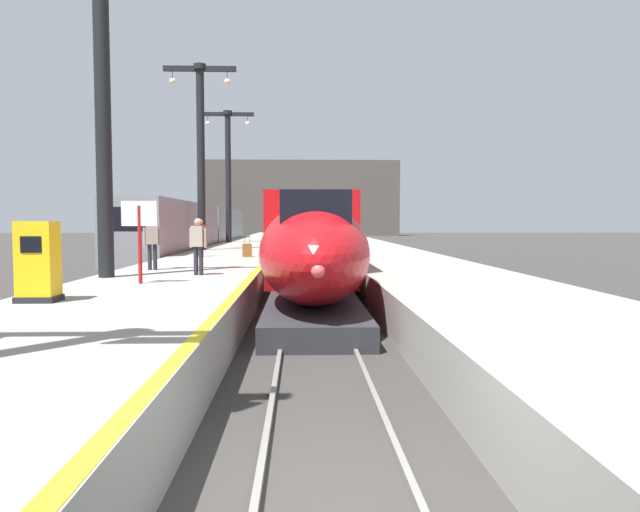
# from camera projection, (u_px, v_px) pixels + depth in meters

# --- Properties ---
(ground_plane) EXTENTS (260.00, 260.00, 0.00)m
(ground_plane) POSITION_uv_depth(u_px,v_px,m) (337.00, 509.00, 5.27)
(ground_plane) COLOR #33302D
(platform_left) EXTENTS (4.80, 110.00, 1.05)m
(platform_left) POSITION_uv_depth(u_px,v_px,m) (230.00, 262.00, 29.80)
(platform_left) COLOR gray
(platform_left) RESTS_ON ground
(platform_right) EXTENTS (4.80, 110.00, 1.05)m
(platform_right) POSITION_uv_depth(u_px,v_px,m) (385.00, 262.00, 30.07)
(platform_right) COLOR gray
(platform_right) RESTS_ON ground
(platform_left_safety_stripe) EXTENTS (0.20, 107.80, 0.01)m
(platform_left_safety_stripe) POSITION_uv_depth(u_px,v_px,m) (274.00, 252.00, 29.85)
(platform_left_safety_stripe) COLOR yellow
(platform_left_safety_stripe) RESTS_ON platform_left
(rail_main_left) EXTENTS (0.08, 110.00, 0.12)m
(rail_main_left) POSITION_uv_depth(u_px,v_px,m) (294.00, 267.00, 32.68)
(rail_main_left) COLOR slate
(rail_main_left) RESTS_ON ground
(rail_main_right) EXTENTS (0.08, 110.00, 0.12)m
(rail_main_right) POSITION_uv_depth(u_px,v_px,m) (320.00, 267.00, 32.73)
(rail_main_right) COLOR slate
(rail_main_right) RESTS_ON ground
(rail_secondary_left) EXTENTS (0.08, 110.00, 0.12)m
(rail_secondary_left) POSITION_uv_depth(u_px,v_px,m) (151.00, 267.00, 32.42)
(rail_secondary_left) COLOR slate
(rail_secondary_left) RESTS_ON ground
(rail_secondary_right) EXTENTS (0.08, 110.00, 0.12)m
(rail_secondary_right) POSITION_uv_depth(u_px,v_px,m) (177.00, 267.00, 32.47)
(rail_secondary_right) COLOR slate
(rail_secondary_right) RESTS_ON ground
(highspeed_train_main) EXTENTS (2.92, 38.76, 3.60)m
(highspeed_train_main) POSITION_uv_depth(u_px,v_px,m) (307.00, 235.00, 29.89)
(highspeed_train_main) COLOR #B20F14
(highspeed_train_main) RESTS_ON ground
(regional_train_adjacent) EXTENTS (2.85, 36.60, 3.80)m
(regional_train_adjacent) POSITION_uv_depth(u_px,v_px,m) (199.00, 228.00, 43.65)
(regional_train_adjacent) COLOR gray
(regional_train_adjacent) RESTS_ON ground
(station_column_mid) EXTENTS (4.00, 0.68, 9.78)m
(station_column_mid) POSITION_uv_depth(u_px,v_px,m) (102.00, 70.00, 16.05)
(station_column_mid) COLOR black
(station_column_mid) RESTS_ON platform_left
(station_column_far) EXTENTS (4.00, 0.68, 10.26)m
(station_column_far) POSITION_uv_depth(u_px,v_px,m) (201.00, 140.00, 31.81)
(station_column_far) COLOR black
(station_column_far) RESTS_ON platform_left
(station_column_distant) EXTENTS (4.00, 0.68, 9.99)m
(station_column_distant) POSITION_uv_depth(u_px,v_px,m) (228.00, 164.00, 43.74)
(station_column_distant) COLOR black
(station_column_distant) RESTS_ON platform_left
(passenger_near_edge) EXTENTS (0.38, 0.50, 1.69)m
(passenger_near_edge) POSITION_uv_depth(u_px,v_px,m) (201.00, 235.00, 26.02)
(passenger_near_edge) COLOR #23232D
(passenger_near_edge) RESTS_ON platform_left
(passenger_mid_platform) EXTENTS (0.56, 0.30, 1.69)m
(passenger_mid_platform) POSITION_uv_depth(u_px,v_px,m) (152.00, 240.00, 18.81)
(passenger_mid_platform) COLOR #23232D
(passenger_mid_platform) RESTS_ON platform_left
(passenger_far_waiting) EXTENTS (0.54, 0.33, 1.69)m
(passenger_far_waiting) POSITION_uv_depth(u_px,v_px,m) (198.00, 242.00, 17.00)
(passenger_far_waiting) COLOR #23232D
(passenger_far_waiting) RESTS_ON platform_left
(rolling_suitcase) EXTENTS (0.40, 0.22, 0.98)m
(rolling_suitcase) POSITION_uv_depth(u_px,v_px,m) (247.00, 250.00, 25.80)
(rolling_suitcase) COLOR brown
(rolling_suitcase) RESTS_ON platform_left
(ticket_machine_yellow) EXTENTS (0.76, 0.62, 1.60)m
(ticket_machine_yellow) POSITION_uv_depth(u_px,v_px,m) (38.00, 265.00, 11.37)
(ticket_machine_yellow) COLOR yellow
(ticket_machine_yellow) RESTS_ON platform_left
(departure_info_board) EXTENTS (0.90, 0.10, 2.12)m
(departure_info_board) POSITION_uv_depth(u_px,v_px,m) (139.00, 225.00, 14.64)
(departure_info_board) COLOR maroon
(departure_info_board) RESTS_ON platform_left
(terminus_back_wall) EXTENTS (36.00, 2.00, 14.00)m
(terminus_back_wall) POSITION_uv_depth(u_px,v_px,m) (303.00, 198.00, 106.62)
(terminus_back_wall) COLOR #4C4742
(terminus_back_wall) RESTS_ON ground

